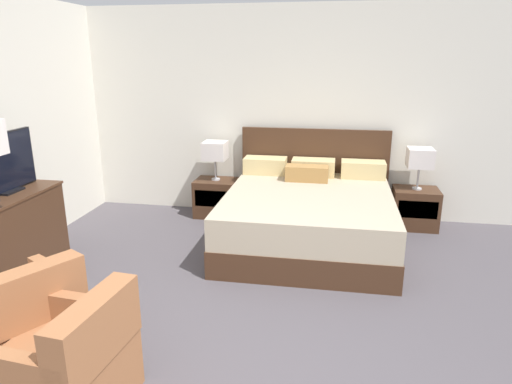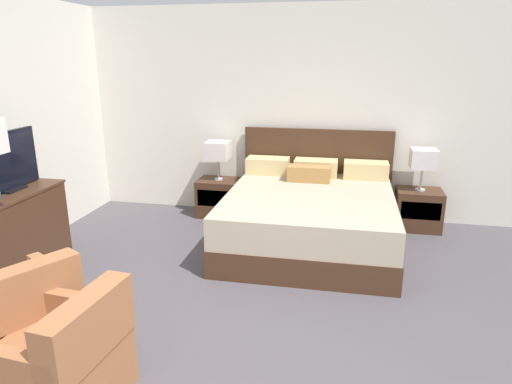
% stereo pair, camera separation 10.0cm
% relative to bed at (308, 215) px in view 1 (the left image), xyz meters
% --- Properties ---
extents(wall_back, '(6.36, 0.06, 2.63)m').
position_rel_bed_xyz_m(wall_back, '(-0.39, 1.02, 0.99)').
color(wall_back, silver).
rests_on(wall_back, ground).
extents(bed, '(1.85, 2.01, 1.15)m').
position_rel_bed_xyz_m(bed, '(0.00, 0.00, 0.00)').
color(bed, '#422819').
rests_on(bed, ground).
extents(nightstand_left, '(0.53, 0.41, 0.48)m').
position_rel_bed_xyz_m(nightstand_left, '(-1.24, 0.72, -0.09)').
color(nightstand_left, '#422819').
rests_on(nightstand_left, ground).
extents(nightstand_right, '(0.53, 0.41, 0.48)m').
position_rel_bed_xyz_m(nightstand_right, '(1.25, 0.72, -0.09)').
color(nightstand_right, '#422819').
rests_on(nightstand_right, ground).
extents(table_lamp_left, '(0.29, 0.29, 0.50)m').
position_rel_bed_xyz_m(table_lamp_left, '(-1.24, 0.72, 0.53)').
color(table_lamp_left, '#B7B7BC').
rests_on(table_lamp_left, nightstand_left).
extents(table_lamp_right, '(0.29, 0.29, 0.50)m').
position_rel_bed_xyz_m(table_lamp_right, '(1.25, 0.72, 0.53)').
color(table_lamp_right, '#B7B7BC').
rests_on(table_lamp_right, nightstand_right).
extents(dresser, '(0.54, 1.05, 0.82)m').
position_rel_bed_xyz_m(dresser, '(-2.68, -1.31, 0.09)').
color(dresser, '#422819').
rests_on(dresser, ground).
extents(tv, '(0.18, 0.78, 0.54)m').
position_rel_bed_xyz_m(tv, '(-2.68, -1.24, 0.76)').
color(tv, black).
rests_on(tv, dresser).
extents(armchair_by_window, '(0.93, 0.93, 0.76)m').
position_rel_bed_xyz_m(armchair_by_window, '(-1.77, -2.42, -0.04)').
color(armchair_by_window, '#935B38').
rests_on(armchair_by_window, ground).
extents(armchair_companion, '(0.75, 0.74, 0.76)m').
position_rel_bed_xyz_m(armchair_companion, '(-1.21, -2.78, -0.04)').
color(armchair_companion, '#935B38').
rests_on(armchair_companion, ground).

